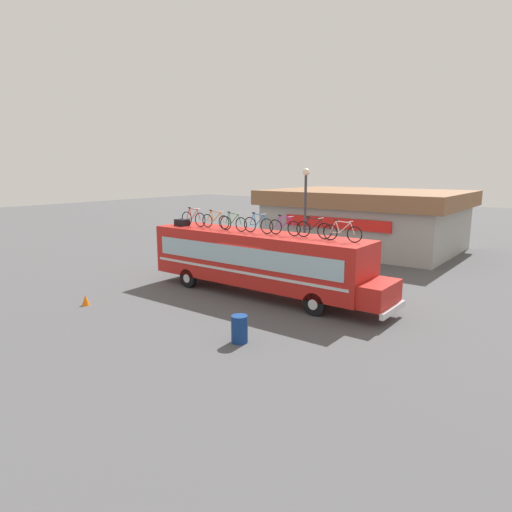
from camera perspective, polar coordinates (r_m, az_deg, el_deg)
ground_plane at (r=21.19m, az=0.03°, el=-4.85°), size 120.00×120.00×0.00m
bus at (r=20.67m, az=0.46°, el=-0.38°), size 12.18×2.48×2.93m
luggage_bag_1 at (r=23.39m, az=-9.40°, el=4.24°), size 0.69×0.49×0.33m
rooftop_bicycle_1 at (r=23.03m, az=-7.99°, el=4.76°), size 1.68×0.44×0.96m
rooftop_bicycle_2 at (r=22.11m, az=-5.19°, el=4.50°), size 1.77×0.44×0.89m
rooftop_bicycle_3 at (r=21.10m, az=-2.92°, el=4.22°), size 1.63×0.44×0.90m
rooftop_bicycle_4 at (r=20.36m, az=0.28°, el=4.02°), size 1.66×0.44×0.93m
rooftop_bicycle_5 at (r=19.73m, az=3.66°, el=3.73°), size 1.65×0.44×0.89m
rooftop_bicycle_6 at (r=19.02m, az=7.35°, el=3.42°), size 1.72×0.44×0.91m
rooftop_bicycle_7 at (r=18.33m, az=10.91°, el=2.97°), size 1.73×0.44×0.88m
roadside_building at (r=34.03m, az=13.73°, el=4.64°), size 13.55×10.03×4.26m
trash_bin at (r=15.36m, az=-2.12°, el=-9.28°), size 0.56×0.56×0.95m
traffic_cone at (r=20.78m, az=-20.88°, el=-5.27°), size 0.34×0.34×0.46m
street_lamp at (r=24.38m, az=6.29°, el=6.17°), size 0.39×0.39×5.84m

